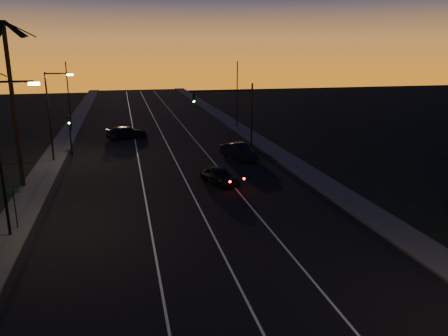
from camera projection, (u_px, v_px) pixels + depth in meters
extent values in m
cube|color=black|center=(178.00, 177.00, 37.09)|extent=(20.00, 170.00, 0.01)
cube|color=#373735|center=(37.00, 185.00, 34.62)|extent=(2.40, 170.00, 0.16)
cube|color=#373735|center=(301.00, 168.00, 39.52)|extent=(2.40, 170.00, 0.16)
cube|color=silver|center=(142.00, 179.00, 36.43)|extent=(0.12, 160.00, 0.01)
cube|color=silver|center=(184.00, 177.00, 37.20)|extent=(0.12, 160.00, 0.01)
cube|color=silver|center=(223.00, 174.00, 37.96)|extent=(0.12, 160.00, 0.01)
cylinder|color=black|center=(14.00, 108.00, 32.78)|extent=(0.32, 0.32, 12.50)
cube|color=black|center=(20.00, 29.00, 31.75)|extent=(2.18, 0.92, 1.18)
cube|color=black|center=(13.00, 29.00, 32.28)|extent=(1.25, 2.12, 1.18)
cube|color=black|center=(0.00, 29.00, 32.06)|extent=(1.34, 2.09, 1.18)
cube|color=black|center=(0.00, 28.00, 30.29)|extent=(0.45, 2.16, 1.18)
cube|color=black|center=(14.00, 28.00, 30.86)|extent=(1.95, 1.61, 1.18)
cylinder|color=black|center=(0.00, 162.00, 24.10)|extent=(0.16, 0.16, 9.00)
cylinder|color=black|center=(12.00, 82.00, 23.20)|extent=(2.20, 0.12, 0.12)
cube|color=#FFC266|center=(34.00, 84.00, 23.47)|extent=(0.55, 0.26, 0.16)
cylinder|color=black|center=(49.00, 118.00, 41.08)|extent=(0.16, 0.16, 8.50)
cylinder|color=black|center=(57.00, 73.00, 40.24)|extent=(2.20, 0.12, 0.12)
cube|color=#FFC266|center=(70.00, 75.00, 40.52)|extent=(0.55, 0.26, 0.16)
cylinder|color=black|center=(15.00, 210.00, 25.93)|extent=(0.06, 0.06, 2.60)
cube|color=#0C4D13|center=(13.00, 191.00, 25.63)|extent=(0.70, 0.03, 0.20)
cylinder|color=black|center=(252.00, 116.00, 47.65)|extent=(0.20, 0.20, 7.00)
cylinder|color=black|center=(221.00, 90.00, 46.14)|extent=(7.00, 0.16, 0.16)
cube|color=black|center=(194.00, 98.00, 45.71)|extent=(0.32, 0.28, 1.00)
sphere|color=black|center=(194.00, 95.00, 45.46)|extent=(0.20, 0.20, 0.20)
sphere|color=black|center=(194.00, 98.00, 45.55)|extent=(0.20, 0.20, 0.20)
sphere|color=#14FF59|center=(194.00, 101.00, 45.63)|extent=(0.20, 0.20, 0.20)
cylinder|color=black|center=(70.00, 136.00, 43.85)|extent=(0.14, 0.14, 4.20)
cube|color=black|center=(69.00, 120.00, 43.43)|extent=(0.28, 0.25, 0.90)
sphere|color=black|center=(69.00, 117.00, 43.22)|extent=(0.18, 0.18, 0.18)
sphere|color=black|center=(69.00, 120.00, 43.29)|extent=(0.18, 0.18, 0.18)
sphere|color=#14FF59|center=(69.00, 123.00, 43.37)|extent=(0.18, 0.18, 0.18)
cylinder|color=black|center=(69.00, 97.00, 56.99)|extent=(0.14, 0.14, 9.00)
cylinder|color=black|center=(237.00, 95.00, 58.99)|extent=(0.14, 0.14, 9.00)
imported|color=black|center=(219.00, 176.00, 35.06)|extent=(2.98, 4.24, 1.34)
sphere|color=#FF0F05|center=(230.00, 182.00, 32.79)|extent=(0.18, 0.18, 0.18)
sphere|color=#FF0F05|center=(244.00, 179.00, 33.55)|extent=(0.18, 0.18, 0.18)
imported|color=black|center=(239.00, 151.00, 43.12)|extent=(3.19, 4.88, 1.52)
imported|color=black|center=(127.00, 132.00, 52.95)|extent=(5.45, 3.72, 1.47)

